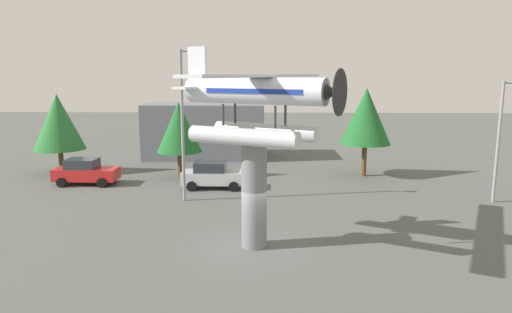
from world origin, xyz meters
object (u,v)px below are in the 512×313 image
at_px(floatplane_monument, 257,102).
at_px(streetlight_primary, 185,116).
at_px(tree_west, 58,122).
at_px(tree_east, 179,127).
at_px(display_pedestal, 254,195).
at_px(streetlight_secondary, 503,132).
at_px(car_near_red, 85,172).
at_px(tree_center_back, 366,116).
at_px(car_mid_silver, 213,175).
at_px(storefront_building, 206,130).

distance_m(floatplane_monument, streetlight_primary, 8.56).
height_order(tree_west, tree_east, tree_west).
bearing_deg(display_pedestal, streetlight_secondary, 27.70).
bearing_deg(car_near_red, display_pedestal, -43.24).
xyz_separation_m(display_pedestal, tree_east, (-5.73, 13.17, 1.38)).
distance_m(streetlight_primary, tree_west, 13.12).
height_order(display_pedestal, tree_center_back, tree_center_back).
relative_size(display_pedestal, streetlight_secondary, 0.65).
height_order(display_pedestal, tree_west, tree_west).
relative_size(floatplane_monument, car_mid_silver, 2.34).
bearing_deg(display_pedestal, car_near_red, 136.76).
height_order(display_pedestal, streetlight_primary, streetlight_primary).
xyz_separation_m(car_near_red, tree_center_back, (19.47, 3.12, 3.52)).
height_order(display_pedestal, tree_east, tree_east).
bearing_deg(car_mid_silver, car_near_red, 174.76).
bearing_deg(streetlight_primary, car_near_red, 153.05).
height_order(floatplane_monument, car_near_red, floatplane_monument).
bearing_deg(tree_east, streetlight_primary, -75.42).
relative_size(display_pedestal, car_mid_silver, 1.09).
distance_m(car_near_red, tree_west, 5.58).
relative_size(car_near_red, streetlight_primary, 0.48).
xyz_separation_m(storefront_building, tree_center_back, (12.71, -7.76, 2.00)).
bearing_deg(floatplane_monument, car_mid_silver, 132.67).
bearing_deg(streetlight_secondary, car_near_red, 171.73).
bearing_deg(tree_center_back, streetlight_primary, -149.39).
bearing_deg(car_near_red, storefront_building, 58.13).
bearing_deg(car_mid_silver, streetlight_secondary, -9.81).
height_order(car_mid_silver, tree_east, tree_east).
relative_size(car_mid_silver, tree_east, 0.77).
bearing_deg(tree_east, floatplane_monument, -66.13).
relative_size(car_near_red, tree_east, 0.77).
relative_size(tree_west, tree_east, 1.09).
bearing_deg(floatplane_monument, storefront_building, 129.08).
xyz_separation_m(streetlight_primary, streetlight_secondary, (18.22, 0.13, -0.91)).
distance_m(floatplane_monument, car_mid_silver, 12.10).
bearing_deg(tree_east, tree_center_back, 4.61).
xyz_separation_m(streetlight_secondary, storefront_building, (-19.09, 14.63, -1.74)).
relative_size(floatplane_monument, car_near_red, 2.34).
height_order(car_mid_silver, streetlight_primary, streetlight_primary).
xyz_separation_m(floatplane_monument, car_mid_silver, (-3.13, 10.37, -5.39)).
bearing_deg(display_pedestal, car_mid_silver, 106.30).
bearing_deg(tree_west, car_near_red, -47.07).
distance_m(streetlight_secondary, tree_east, 20.60).
bearing_deg(tree_west, tree_center_back, -0.80).
relative_size(floatplane_monument, tree_east, 1.80).
height_order(storefront_building, tree_west, tree_west).
bearing_deg(car_near_red, streetlight_primary, -26.95).
bearing_deg(floatplane_monument, streetlight_secondary, 53.94).
distance_m(floatplane_monument, car_near_red, 17.22).
distance_m(tree_west, tree_east, 9.40).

